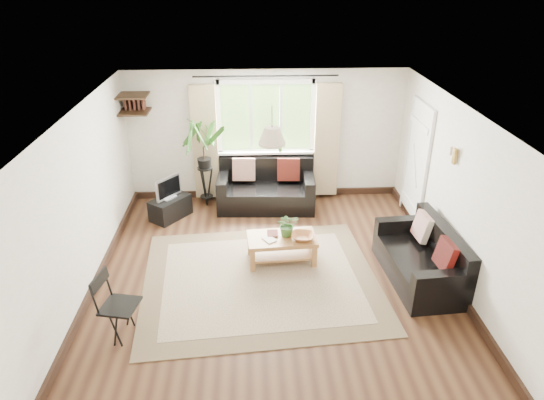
{
  "coord_description": "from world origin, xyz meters",
  "views": [
    {
      "loc": [
        -0.29,
        -5.68,
        4.06
      ],
      "look_at": [
        0.0,
        0.4,
        1.05
      ],
      "focal_mm": 32.0,
      "sensor_mm": 36.0,
      "label": 1
    }
  ],
  "objects_px": {
    "sofa_right": "(420,256)",
    "folding_chair": "(120,307)",
    "tv_stand": "(170,208)",
    "palm_stand": "(205,164)",
    "sofa_back": "(266,187)",
    "coffee_table": "(282,249)"
  },
  "relations": [
    {
      "from": "sofa_back",
      "to": "coffee_table",
      "type": "height_order",
      "value": "sofa_back"
    },
    {
      "from": "sofa_right",
      "to": "tv_stand",
      "type": "distance_m",
      "value": 4.26
    },
    {
      "from": "sofa_back",
      "to": "sofa_right",
      "type": "bearing_deg",
      "value": -45.95
    },
    {
      "from": "sofa_back",
      "to": "sofa_right",
      "type": "distance_m",
      "value": 3.13
    },
    {
      "from": "coffee_table",
      "to": "sofa_right",
      "type": "bearing_deg",
      "value": -16.06
    },
    {
      "from": "tv_stand",
      "to": "palm_stand",
      "type": "bearing_deg",
      "value": -15.14
    },
    {
      "from": "sofa_back",
      "to": "coffee_table",
      "type": "xyz_separation_m",
      "value": [
        0.17,
        -1.81,
        -0.2
      ]
    },
    {
      "from": "sofa_right",
      "to": "tv_stand",
      "type": "bearing_deg",
      "value": -122.83
    },
    {
      "from": "tv_stand",
      "to": "palm_stand",
      "type": "relative_size",
      "value": 0.43
    },
    {
      "from": "coffee_table",
      "to": "tv_stand",
      "type": "bearing_deg",
      "value": 141.58
    },
    {
      "from": "sofa_right",
      "to": "folding_chair",
      "type": "xyz_separation_m",
      "value": [
        -3.89,
        -0.99,
        0.05
      ]
    },
    {
      "from": "palm_stand",
      "to": "folding_chair",
      "type": "height_order",
      "value": "palm_stand"
    },
    {
      "from": "palm_stand",
      "to": "sofa_right",
      "type": "bearing_deg",
      "value": -38.08
    },
    {
      "from": "sofa_right",
      "to": "folding_chair",
      "type": "height_order",
      "value": "folding_chair"
    },
    {
      "from": "tv_stand",
      "to": "folding_chair",
      "type": "distance_m",
      "value": 3.02
    },
    {
      "from": "sofa_right",
      "to": "coffee_table",
      "type": "height_order",
      "value": "sofa_right"
    },
    {
      "from": "sofa_back",
      "to": "palm_stand",
      "type": "relative_size",
      "value": 1.06
    },
    {
      "from": "tv_stand",
      "to": "sofa_right",
      "type": "bearing_deg",
      "value": -80.42
    },
    {
      "from": "sofa_right",
      "to": "coffee_table",
      "type": "bearing_deg",
      "value": -110.6
    },
    {
      "from": "palm_stand",
      "to": "folding_chair",
      "type": "relative_size",
      "value": 1.9
    },
    {
      "from": "folding_chair",
      "to": "sofa_right",
      "type": "bearing_deg",
      "value": -64.25
    },
    {
      "from": "coffee_table",
      "to": "folding_chair",
      "type": "height_order",
      "value": "folding_chair"
    }
  ]
}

